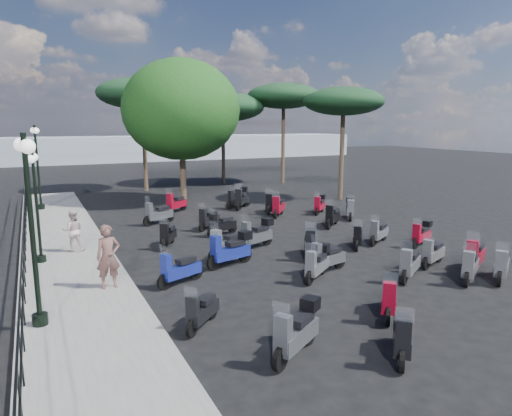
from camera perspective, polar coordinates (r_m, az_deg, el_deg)
name	(u,v)px	position (r m, az deg, el deg)	size (l,w,h in m)	color
ground	(263,252)	(16.84, 0.84, -5.56)	(120.00, 120.00, 0.00)	black
sidewalk	(66,252)	(18.02, -22.64, -5.06)	(3.00, 30.00, 0.15)	slate
railing	(24,235)	(17.62, -27.01, -3.00)	(0.04, 26.04, 1.10)	black
lamp_post_0	(31,219)	(11.11, -26.32, -1.22)	(0.44, 1.27, 4.33)	black
lamp_post_1	(36,200)	(16.35, -25.77, 0.93)	(0.35, 1.07, 3.66)	black
lamp_post_2	(37,162)	(26.63, -25.66, 5.22)	(0.43, 1.30, 4.42)	black
woman	(108,257)	(13.32, -17.99, -5.80)	(0.65, 0.43, 1.79)	brown
pedestrian_far	(73,231)	(17.53, -21.90, -2.63)	(0.74, 0.57, 1.51)	#C6ACAA
scooter_0	(296,332)	(9.57, 5.07, -15.20)	(1.57, 1.08, 1.40)	black
scooter_1	(202,311)	(10.84, -6.82, -12.71)	(1.13, 1.08, 1.18)	black
scooter_2	(179,270)	(13.64, -9.56, -7.64)	(1.56, 0.80, 1.30)	black
scooter_3	(230,250)	(15.14, -3.23, -5.29)	(1.78, 0.76, 1.44)	black
scooter_4	(168,235)	(17.75, -10.96, -3.39)	(0.95, 1.48, 1.31)	black
scooter_5	(158,214)	(21.81, -12.14, -0.76)	(1.64, 0.88, 1.38)	black
scooter_6	(402,337)	(9.94, 17.78, -15.11)	(1.19, 1.27, 1.31)	black
scooter_7	(317,264)	(14.01, 7.64, -6.96)	(1.39, 1.07, 1.28)	black
scooter_8	(228,245)	(15.88, -3.58, -4.68)	(1.75, 0.89, 1.46)	black
scooter_9	(257,235)	(17.24, 0.07, -3.34)	(1.69, 0.88, 1.41)	black
scooter_10	(209,219)	(20.43, -5.94, -1.43)	(1.34, 1.10, 1.30)	black
scooter_11	(176,204)	(24.53, -10.00, 0.55)	(1.44, 1.13, 1.37)	black
scooter_12	(389,299)	(11.81, 16.30, -10.83)	(1.20, 1.27, 1.31)	black
scooter_13	(327,258)	(14.71, 8.81, -6.25)	(1.62, 0.62, 1.30)	black
scooter_14	(310,244)	(16.21, 6.74, -4.47)	(1.05, 1.57, 1.41)	black
scooter_15	(222,225)	(19.28, -4.31, -2.16)	(1.54, 0.71, 1.26)	black
scooter_16	(278,207)	(23.12, 2.82, 0.12)	(1.26, 1.39, 1.41)	black
scooter_17	(241,198)	(25.30, -1.87, 1.20)	(1.30, 1.58, 1.49)	black
scooter_18	(470,267)	(15.10, 25.18, -6.67)	(1.48, 1.01, 1.34)	black
scooter_19	(475,256)	(16.18, 25.67, -5.48)	(1.64, 1.01, 1.43)	black
scooter_20	(358,237)	(17.74, 12.60, -3.59)	(1.07, 1.19, 1.20)	black
scooter_21	(379,233)	(18.57, 15.09, -3.01)	(1.42, 0.88, 1.25)	black
scooter_22	(270,204)	(23.98, 1.81, 0.50)	(1.13, 1.50, 1.40)	black
scooter_23	(238,200)	(25.47, -2.28, 1.01)	(1.61, 0.64, 1.30)	black
scooter_25	(433,254)	(16.22, 21.23, -5.33)	(1.50, 0.78, 1.26)	black
scooter_26	(422,234)	(18.72, 19.99, -3.13)	(1.43, 0.77, 1.20)	black
scooter_27	(350,209)	(23.00, 11.64, -0.13)	(1.07, 1.43, 1.31)	black
scooter_28	(332,216)	(21.11, 9.53, -1.05)	(1.40, 1.20, 1.38)	black
scooter_29	(320,205)	(24.10, 7.97, 0.39)	(1.24, 1.14, 1.22)	black
scooter_30	(502,266)	(15.60, 28.35, -6.41)	(1.48, 1.01, 1.34)	black
scooter_31	(410,265)	(14.64, 18.65, -6.74)	(1.48, 1.01, 1.34)	black
broadleaf_tree	(181,110)	(27.37, -9.34, 12.01)	(6.86, 6.86, 8.35)	#38281E
pine_0	(223,107)	(35.52, -4.18, 12.45)	(6.39, 6.39, 6.99)	#38281E
pine_1	(284,96)	(36.04, 3.47, 13.77)	(5.59, 5.59, 7.70)	#38281E
pine_2	(142,94)	(32.69, -14.05, 13.68)	(6.11, 6.11, 7.71)	#38281E
pine_3	(344,102)	(28.49, 10.88, 12.90)	(4.86, 4.86, 6.81)	#38281E
distant_hills	(97,149)	(59.94, -19.27, 6.95)	(70.00, 8.00, 3.00)	gray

